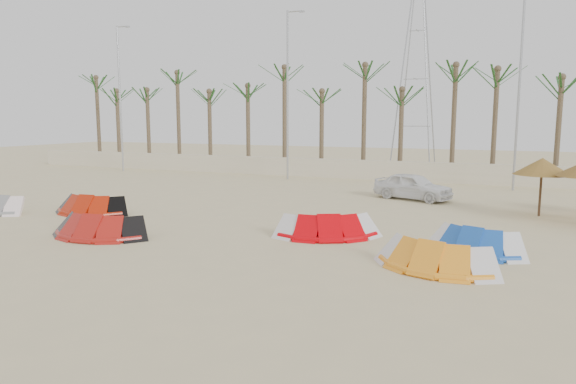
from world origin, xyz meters
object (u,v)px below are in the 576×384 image
at_px(kite_red_left, 96,203).
at_px(kite_red_right, 330,224).
at_px(kite_grey, 5,202).
at_px(kite_blue, 474,239).
at_px(kite_red_mid, 105,224).
at_px(kite_orange, 436,253).
at_px(parasol_left, 542,166).
at_px(car, 413,186).

distance_m(kite_red_left, kite_red_right, 10.77).
height_order(kite_grey, kite_blue, same).
distance_m(kite_red_mid, kite_red_right, 7.87).
bearing_deg(kite_orange, kite_red_left, 169.38).
bearing_deg(kite_red_right, kite_red_mid, -156.50).
bearing_deg(kite_grey, kite_blue, 2.09).
bearing_deg(kite_blue, kite_red_mid, -167.16).
xyz_separation_m(kite_red_right, parasol_left, (6.92, 6.87, 1.67)).
height_order(kite_red_mid, parasol_left, parasol_left).
distance_m(kite_orange, parasol_left, 10.07).
distance_m(kite_red_mid, kite_blue, 12.30).
bearing_deg(parasol_left, kite_orange, -107.76).
xyz_separation_m(kite_grey, parasol_left, (21.66, 7.99, 1.68)).
bearing_deg(kite_red_mid, kite_red_right, 23.50).
relative_size(kite_grey, kite_red_mid, 0.92).
bearing_deg(parasol_left, kite_blue, -106.47).
height_order(kite_red_left, car, car).
distance_m(kite_red_mid, parasol_left, 17.41).
relative_size(kite_grey, kite_orange, 0.93).
bearing_deg(kite_blue, car, 109.73).
bearing_deg(kite_red_mid, kite_blue, 12.84).
xyz_separation_m(kite_red_left, kite_red_right, (10.77, -0.17, 0.00)).
bearing_deg(parasol_left, car, 156.27).
bearing_deg(kite_red_right, kite_red_left, 179.12).
bearing_deg(kite_red_right, kite_blue, -4.86).
relative_size(kite_orange, parasol_left, 1.48).
height_order(kite_blue, car, car).
relative_size(kite_grey, car, 0.84).
relative_size(kite_red_left, kite_red_right, 0.88).
height_order(kite_grey, kite_red_left, same).
xyz_separation_m(kite_grey, kite_red_left, (3.97, 1.28, 0.00)).
bearing_deg(kite_red_mid, kite_red_left, 137.07).
bearing_deg(kite_grey, kite_red_left, 17.90).
distance_m(kite_grey, kite_blue, 19.52).
relative_size(kite_grey, kite_red_left, 0.96).
bearing_deg(kite_orange, car, 102.40).
distance_m(kite_grey, parasol_left, 23.15).
relative_size(kite_red_left, kite_orange, 0.96).
relative_size(kite_orange, car, 0.91).
bearing_deg(car, kite_red_mid, 164.61).
height_order(kite_red_left, parasol_left, parasol_left).
relative_size(kite_red_mid, kite_blue, 1.11).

